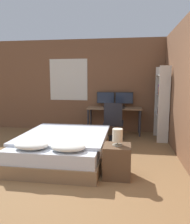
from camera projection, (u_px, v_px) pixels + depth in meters
ground_plane at (65, 194)px, 2.98m from camera, size 20.00×20.00×0.00m
wall_back at (99, 86)px, 6.47m from camera, size 12.00×0.08×2.70m
wall_side_right at (186, 90)px, 3.97m from camera, size 0.06×12.00×2.70m
bed at (64, 147)px, 4.22m from camera, size 1.62×2.04×0.57m
nightstand at (117, 161)px, 3.47m from camera, size 0.43×0.42×0.52m
bedside_lamp at (118, 136)px, 3.40m from camera, size 0.16×0.16×0.27m
desk at (114, 111)px, 6.16m from camera, size 1.52×0.55×0.75m
monitor_left at (106, 98)px, 6.32m from camera, size 0.51×0.16×0.43m
monitor_right at (124, 99)px, 6.24m from camera, size 0.51×0.16×0.43m
keyboard at (114, 108)px, 5.98m from camera, size 0.35×0.13×0.02m
computer_mouse at (124, 108)px, 5.94m from camera, size 0.07×0.05×0.04m
office_chair at (113, 125)px, 5.55m from camera, size 0.52×0.52×0.97m
bookshelf at (162, 100)px, 5.48m from camera, size 0.27×0.73×1.87m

